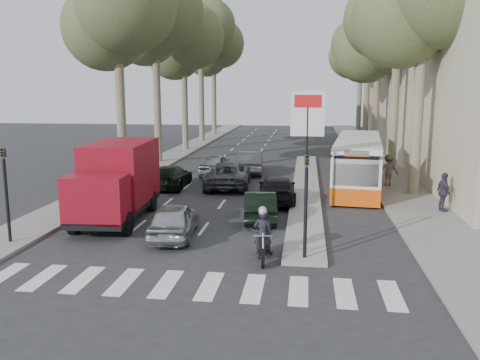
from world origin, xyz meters
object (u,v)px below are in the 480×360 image
object	(u,v)px
city_bus	(358,161)
motorcycle	(263,234)
silver_hatchback	(174,220)
red_truck	(117,180)
dark_hatchback	(260,206)

from	to	relation	value
city_bus	motorcycle	world-z (taller)	city_bus
silver_hatchback	city_bus	bearing A→B (deg)	-130.77
city_bus	motorcycle	xyz separation A→B (m)	(-4.38, -13.14, -0.70)
silver_hatchback	motorcycle	world-z (taller)	motorcycle
city_bus	motorcycle	size ratio (longest dim) A/B	5.24
silver_hatchback	red_truck	world-z (taller)	red_truck
silver_hatchback	motorcycle	bearing A→B (deg)	146.20
city_bus	motorcycle	distance (m)	13.87
silver_hatchback	red_truck	xyz separation A→B (m)	(-3.10, 2.25, 1.10)
red_truck	city_bus	world-z (taller)	red_truck
red_truck	city_bus	distance (m)	14.24
dark_hatchback	red_truck	distance (m)	6.32
silver_hatchback	dark_hatchback	distance (m)	4.30
silver_hatchback	dark_hatchback	world-z (taller)	silver_hatchback
city_bus	motorcycle	bearing A→B (deg)	-102.09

